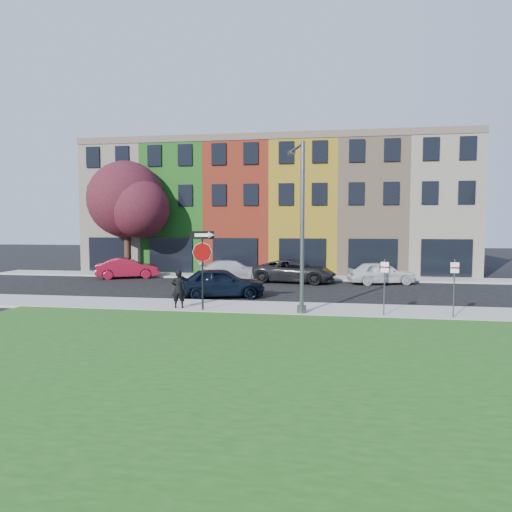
% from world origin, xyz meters
% --- Properties ---
extents(ground, '(120.00, 120.00, 0.00)m').
position_xyz_m(ground, '(0.00, 0.00, 0.00)').
color(ground, black).
rests_on(ground, ground).
extents(sidewalk_near, '(40.00, 3.00, 0.12)m').
position_xyz_m(sidewalk_near, '(2.00, 3.00, 0.06)').
color(sidewalk_near, gray).
rests_on(sidewalk_near, ground).
extents(sidewalk_far, '(40.00, 2.40, 0.12)m').
position_xyz_m(sidewalk_far, '(-3.00, 15.00, 0.06)').
color(sidewalk_far, gray).
rests_on(sidewalk_far, ground).
extents(rowhouse_block, '(30.00, 10.12, 10.00)m').
position_xyz_m(rowhouse_block, '(-2.50, 21.18, 4.99)').
color(rowhouse_block, '#C0B59F').
rests_on(rowhouse_block, ground).
extents(stop_sign, '(1.05, 0.18, 3.42)m').
position_xyz_m(stop_sign, '(-3.50, 1.88, 2.55)').
color(stop_sign, black).
rests_on(stop_sign, sidewalk_near).
extents(man, '(0.79, 0.66, 1.70)m').
position_xyz_m(man, '(-4.68, 2.14, 0.97)').
color(man, black).
rests_on(man, sidewalk_near).
extents(sedan_near, '(4.15, 5.52, 1.57)m').
position_xyz_m(sedan_near, '(-3.68, 6.01, 0.78)').
color(sedan_near, black).
rests_on(sedan_near, ground).
extents(parked_car_red, '(4.76, 5.46, 1.43)m').
position_xyz_m(parked_car_red, '(-12.18, 13.21, 0.71)').
color(parked_car_red, maroon).
rests_on(parked_car_red, ground).
extents(parked_car_silver, '(4.78, 5.89, 1.37)m').
position_xyz_m(parked_car_silver, '(-4.56, 13.27, 0.69)').
color(parked_car_silver, '#B3B3B8').
rests_on(parked_car_silver, ground).
extents(parked_car_dark, '(4.19, 6.19, 1.50)m').
position_xyz_m(parked_car_dark, '(-0.30, 12.77, 0.75)').
color(parked_car_dark, black).
rests_on(parked_car_dark, ground).
extents(parked_car_white, '(3.71, 5.05, 1.45)m').
position_xyz_m(parked_car_white, '(5.24, 12.81, 0.72)').
color(parked_car_white, silver).
rests_on(parked_car_white, ground).
extents(street_lamp, '(1.03, 2.50, 7.12)m').
position_xyz_m(street_lamp, '(0.73, 2.12, 3.71)').
color(street_lamp, '#4D5153').
rests_on(street_lamp, sidewalk_near).
extents(parking_sign_a, '(0.31, 0.14, 2.30)m').
position_xyz_m(parking_sign_a, '(4.15, 1.89, 1.55)').
color(parking_sign_a, '#4D5153').
rests_on(parking_sign_a, sidewalk_near).
extents(parking_sign_b, '(0.32, 0.08, 2.32)m').
position_xyz_m(parking_sign_b, '(6.85, 1.89, 1.56)').
color(parking_sign_b, '#4D5153').
rests_on(parking_sign_b, sidewalk_near).
extents(tree_purple, '(6.81, 5.96, 8.39)m').
position_xyz_m(tree_purple, '(-12.90, 15.08, 5.52)').
color(tree_purple, black).
rests_on(tree_purple, sidewalk_far).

